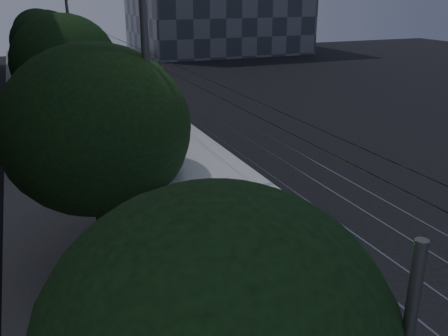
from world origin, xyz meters
TOP-DOWN VIEW (x-y plane):
  - ground at (0.00, 0.00)m, footprint 120.00×120.00m
  - sidewalk at (-7.50, 20.00)m, footprint 5.00×90.00m
  - tram_rails at (2.50, 20.00)m, footprint 4.52×90.00m
  - overhead_wires at (-4.97, 20.00)m, footprint 2.23×90.00m
  - trolleybus at (-4.10, 3.15)m, footprint 2.90×13.11m
  - pickup_silver at (-3.43, 9.69)m, footprint 3.00×5.57m
  - car_white_a at (-4.30, 17.89)m, footprint 2.30×4.04m
  - car_white_b at (-4.30, 24.00)m, footprint 3.31×5.38m
  - car_white_c at (-3.67, 24.50)m, footprint 2.81×4.28m
  - car_white_d at (-2.94, 32.17)m, footprint 1.65×3.93m
  - tree_1 at (-7.00, 0.23)m, footprint 5.22×5.22m
  - tree_2 at (-6.50, 13.96)m, footprint 5.39×5.39m
  - tree_3 at (-6.62, 19.31)m, footprint 4.78×4.78m
  - tree_4 at (-6.50, 28.64)m, footprint 5.27×5.27m
  - tree_5 at (-6.50, 39.44)m, footprint 4.65×4.65m
  - streetlamp_near at (-5.27, -0.47)m, footprint 2.38×0.44m
  - streetlamp_far at (-4.80, 23.20)m, footprint 2.24×0.44m

SIDE VIEW (x-z plane):
  - ground at x=0.00m, z-range 0.00..0.00m
  - tram_rails at x=2.50m, z-range 0.00..0.02m
  - sidewalk at x=-7.50m, z-range 0.00..0.15m
  - car_white_a at x=-4.30m, z-range 0.00..1.30m
  - car_white_d at x=-2.94m, z-range 0.00..1.33m
  - car_white_c at x=-3.67m, z-range 0.00..1.33m
  - car_white_b at x=-4.30m, z-range 0.00..1.46m
  - pickup_silver at x=-3.43m, z-range 0.00..1.49m
  - trolleybus at x=-4.10m, z-range -1.02..4.61m
  - overhead_wires at x=-4.97m, z-range 0.47..6.47m
  - tree_3 at x=-6.62m, z-range 1.07..7.54m
  - tree_4 at x=-6.50m, z-range 1.07..8.00m
  - tree_5 at x=-6.50m, z-range 1.22..7.89m
  - tree_1 at x=-7.00m, z-range 1.17..8.24m
  - tree_2 at x=-6.50m, z-range 1.18..8.43m
  - streetlamp_far at x=-4.80m, z-range 0.98..10.13m
  - streetlamp_near at x=-5.27m, z-range 1.02..10.83m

